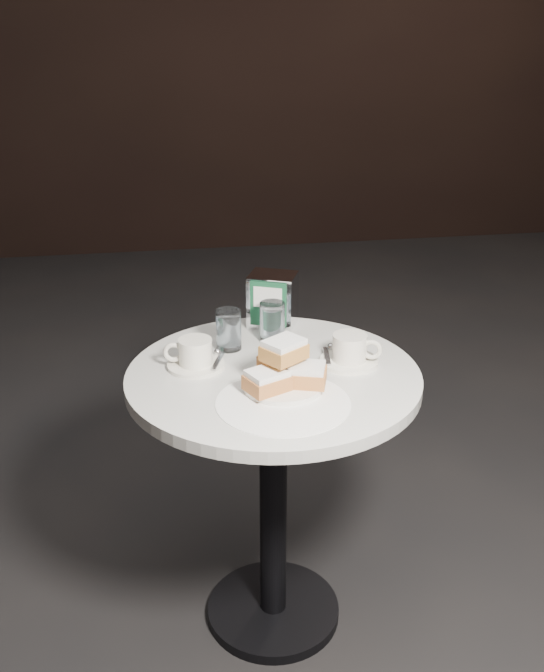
{
  "coord_description": "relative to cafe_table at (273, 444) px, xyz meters",
  "views": [
    {
      "loc": [
        -0.26,
        -1.57,
        1.53
      ],
      "look_at": [
        0.0,
        0.02,
        0.83
      ],
      "focal_mm": 40.0,
      "sensor_mm": 36.0,
      "label": 1
    }
  ],
  "objects": [
    {
      "name": "cafe_table",
      "position": [
        0.0,
        0.0,
        0.0
      ],
      "size": [
        0.7,
        0.7,
        0.74
      ],
      "color": "black",
      "rests_on": "ground"
    },
    {
      "name": "coffee_cup_left",
      "position": [
        -0.18,
        0.06,
        0.23
      ],
      "size": [
        0.15,
        0.15,
        0.07
      ],
      "rotation": [
        0.0,
        0.0,
        -0.08
      ],
      "color": "white",
      "rests_on": "cafe_table"
    },
    {
      "name": "coffee_cup_right",
      "position": [
        0.19,
        0.02,
        0.23
      ],
      "size": [
        0.19,
        0.19,
        0.07
      ],
      "rotation": [
        0.0,
        0.0,
        -0.41
      ],
      "color": "white",
      "rests_on": "cafe_table"
    },
    {
      "name": "beignet_plate",
      "position": [
        0.01,
        -0.09,
        0.24
      ],
      "size": [
        0.21,
        0.2,
        0.12
      ],
      "rotation": [
        0.0,
        0.0,
        0.13
      ],
      "color": "white",
      "rests_on": "cafe_table"
    },
    {
      "name": "sugar_spill",
      "position": [
        -0.0,
        -0.15,
        0.2
      ],
      "size": [
        0.3,
        0.3,
        0.0
      ],
      "primitive_type": "cylinder",
      "rotation": [
        0.0,
        0.0,
        -0.02
      ],
      "color": "white",
      "rests_on": "cafe_table"
    },
    {
      "name": "napkin_dispenser",
      "position": [
        0.05,
        0.29,
        0.27
      ],
      "size": [
        0.15,
        0.14,
        0.14
      ],
      "rotation": [
        0.0,
        0.0,
        -0.4
      ],
      "color": "silver",
      "rests_on": "cafe_table"
    },
    {
      "name": "water_glass_right",
      "position": [
        0.03,
        0.18,
        0.25
      ],
      "size": [
        0.08,
        0.08,
        0.1
      ],
      "rotation": [
        0.0,
        0.0,
        0.36
      ],
      "color": "white",
      "rests_on": "cafe_table"
    },
    {
      "name": "water_glass_left",
      "position": [
        -0.09,
        0.15,
        0.25
      ],
      "size": [
        0.07,
        0.07,
        0.1
      ],
      "rotation": [
        0.0,
        0.0,
        -0.06
      ],
      "color": "white",
      "rests_on": "cafe_table"
    },
    {
      "name": "ground",
      "position": [
        0.0,
        0.0,
        -0.55
      ],
      "size": [
        7.0,
        7.0,
        0.0
      ],
      "primitive_type": "plane",
      "color": "black",
      "rests_on": "ground"
    }
  ]
}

